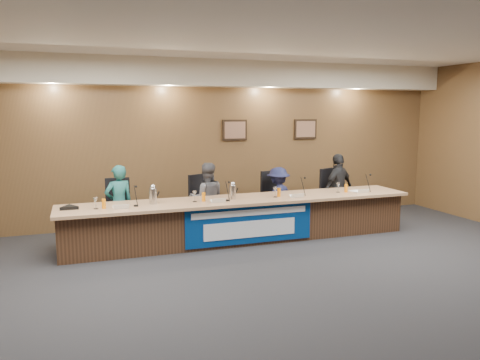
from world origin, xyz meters
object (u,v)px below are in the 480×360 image
at_px(panelist_a, 119,204).
at_px(office_chair_c, 276,203).
at_px(panelist_c, 278,198).
at_px(panelist_d, 338,189).
at_px(office_chair_b, 206,207).
at_px(carafe_mid, 233,192).
at_px(banner, 250,224).
at_px(carafe_left, 153,196).
at_px(dais_body, 242,221).
at_px(office_chair_a, 119,214).
at_px(panelist_b, 207,199).
at_px(office_chair_d, 335,198).
at_px(speakerphone, 69,207).

distance_m(panelist_a, office_chair_c, 2.96).
distance_m(panelist_a, panelist_c, 2.96).
relative_size(panelist_c, panelist_d, 0.84).
distance_m(office_chair_b, carafe_mid, 0.88).
height_order(panelist_d, office_chair_c, panelist_d).
distance_m(banner, carafe_mid, 0.64).
xyz_separation_m(banner, carafe_left, (-1.52, 0.40, 0.50)).
xyz_separation_m(dais_body, office_chair_a, (-2.02, 0.68, 0.13)).
bearing_deg(carafe_left, panelist_b, 29.51).
bearing_deg(carafe_mid, dais_body, 16.36).
distance_m(office_chair_a, carafe_left, 0.94).
xyz_separation_m(dais_body, office_chair_d, (2.25, 0.68, 0.13)).
bearing_deg(panelist_c, panelist_a, -20.35).
distance_m(office_chair_b, office_chair_d, 2.71).
height_order(panelist_c, speakerphone, panelist_c).
distance_m(panelist_a, panelist_b, 1.55).
bearing_deg(carafe_left, panelist_a, 129.40).
bearing_deg(office_chair_b, office_chair_c, -21.48).
bearing_deg(office_chair_a, panelist_a, -87.33).
height_order(carafe_mid, speakerphone, carafe_mid).
bearing_deg(office_chair_a, dais_body, -15.94).
xyz_separation_m(panelist_b, office_chair_c, (1.41, 0.10, -0.18)).
height_order(panelist_d, office_chair_d, panelist_d).
xyz_separation_m(dais_body, panelist_d, (2.25, 0.58, 0.35)).
distance_m(panelist_a, carafe_mid, 1.95).
bearing_deg(office_chair_a, carafe_mid, -19.14).
bearing_deg(carafe_mid, panelist_d, 14.59).
bearing_deg(panelist_d, panelist_b, -23.60).
relative_size(banner, speakerphone, 6.88).
height_order(panelist_a, panelist_b, panelist_a).
bearing_deg(panelist_a, office_chair_c, 166.31).
distance_m(dais_body, panelist_c, 1.13).
relative_size(banner, panelist_c, 1.86).
height_order(office_chair_c, carafe_left, carafe_left).
relative_size(panelist_d, carafe_mid, 5.76).
relative_size(panelist_a, panelist_c, 1.13).
bearing_deg(carafe_left, office_chair_a, 125.14).
height_order(panelist_c, carafe_left, panelist_c).
bearing_deg(panelist_a, panelist_c, 164.37).
relative_size(dais_body, panelist_a, 4.49).
bearing_deg(office_chair_c, panelist_d, -11.04).
bearing_deg(panelist_b, panelist_c, -171.20).
xyz_separation_m(office_chair_a, speakerphone, (-0.78, -0.68, 0.30)).
bearing_deg(panelist_c, office_chair_b, -24.41).
distance_m(panelist_c, panelist_d, 1.31).
bearing_deg(office_chair_a, carafe_left, -52.19).
height_order(office_chair_b, speakerphone, speakerphone).
xyz_separation_m(office_chair_a, carafe_left, (0.49, -0.70, 0.40)).
xyz_separation_m(panelist_a, office_chair_d, (4.27, 0.10, -0.19)).
bearing_deg(panelist_c, office_chair_a, -22.28).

